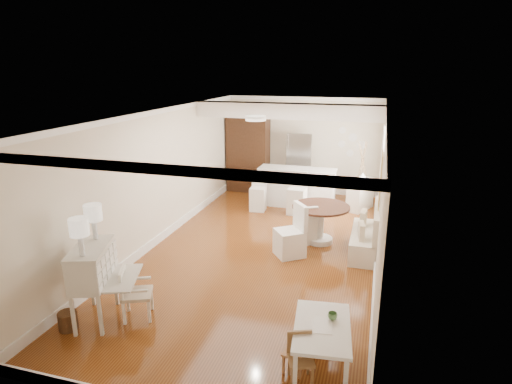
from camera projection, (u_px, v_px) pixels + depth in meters
The scene contains 20 objects.
room at pixel (269, 153), 8.52m from camera, with size 9.00×9.04×2.82m.
secretary_bureau at pixel (94, 284), 6.23m from camera, with size 0.92×0.94×1.17m, color beige.
gustavian_armchair at pixel (137, 293), 6.35m from camera, with size 0.46×0.46×0.80m, color white.
wicker_basket at pixel (68, 321), 6.12m from camera, with size 0.27×0.27×0.27m, color #4A2C17.
kids_table at pixel (321, 346), 5.33m from camera, with size 0.68×1.14×0.57m, color white.
kids_chair_a at pixel (295, 351), 5.23m from camera, with size 0.27×0.27×0.56m, color #A6754B.
kids_chair_b at pixel (317, 328), 5.72m from camera, with size 0.26×0.26×0.53m, color #9B7746.
kids_chair_c at pixel (301, 359), 5.05m from camera, with size 0.30×0.30×0.62m, color #9A7146.
banquette at pixel (365, 229), 8.58m from camera, with size 0.52×1.60×0.98m, color silver.
dining_table at pixel (320, 224), 9.07m from camera, with size 1.21×1.21×0.82m, color #452216.
slip_chair_near at pixel (290, 231), 8.41m from camera, with size 0.50×0.52×1.06m, color white.
slip_chair_far at pixel (305, 223), 9.08m from camera, with size 0.40×0.42×0.85m, color white.
breakfast_counter at pixel (297, 187), 11.47m from camera, with size 2.05×0.65×1.03m, color white.
bar_stool_left at pixel (258, 192), 11.10m from camera, with size 0.39×0.39×0.98m, color white.
bar_stool_right at pixel (297, 194), 10.81m from camera, with size 0.43×0.43×1.08m, color white.
pantry_cabinet at pixel (248, 153), 12.75m from camera, with size 1.20×0.60×2.30m, color #381E11.
fridge at pixel (311, 165), 12.28m from camera, with size 0.75×0.65×1.80m, color silver.
sideboard at pixel (360, 195), 11.19m from camera, with size 0.38×0.85×0.81m, color white.
pencil_cup at pixel (333, 316), 5.37m from camera, with size 0.12×0.12×0.09m, color #53864E.
branch_vase at pixel (363, 176), 11.00m from camera, with size 0.19×0.19×0.20m, color white.
Camera 1 is at (2.14, -7.81, 3.63)m, focal length 30.00 mm.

